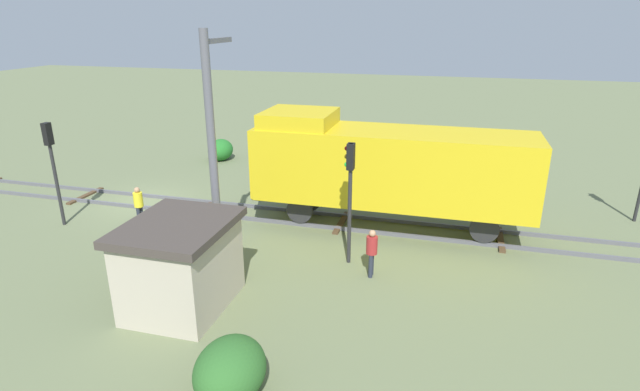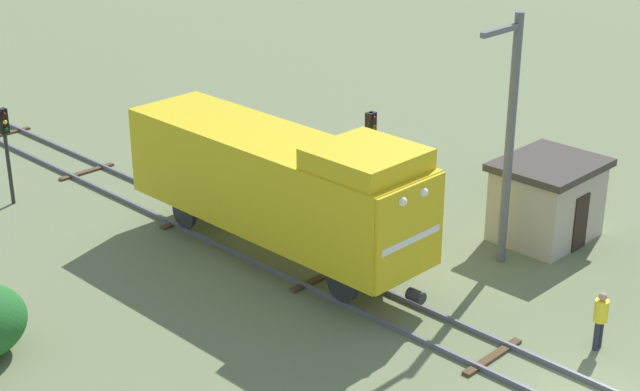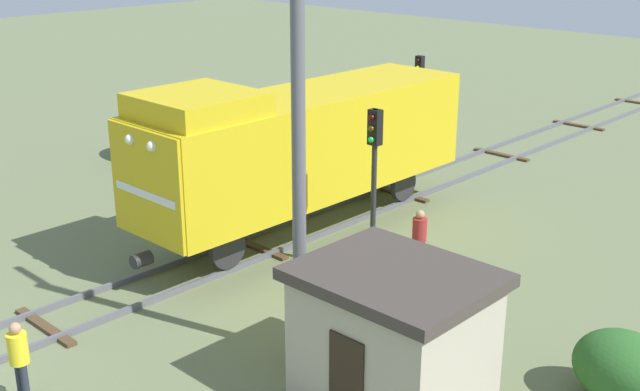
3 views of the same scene
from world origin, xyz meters
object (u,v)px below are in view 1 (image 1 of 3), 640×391
object	(u,v)px
locomotive	(387,164)
traffic_signal_mid	(350,182)
worker_near_track	(139,203)
catenary_mast	(213,150)
worker_by_signal	(372,249)
traffic_signal_near	(51,156)
relay_hut	(181,264)

from	to	relation	value
locomotive	traffic_signal_mid	bearing A→B (deg)	-13.19
worker_near_track	catenary_mast	xyz separation A→B (m)	(2.54, 4.96, 3.27)
locomotive	worker_by_signal	distance (m)	4.56
traffic_signal_near	worker_near_track	xyz separation A→B (m)	(-0.80, 3.22, -2.04)
worker_near_track	worker_by_signal	size ratio (longest dim) A/B	1.00
traffic_signal_mid	worker_near_track	size ratio (longest dim) A/B	2.59
traffic_signal_near	catenary_mast	size ratio (longest dim) A/B	0.54
worker_by_signal	relay_hut	xyz separation A→B (m)	(3.30, -5.22, 0.40)
worker_by_signal	relay_hut	distance (m)	6.19
traffic_signal_mid	relay_hut	distance (m)	6.14
traffic_signal_mid	relay_hut	size ratio (longest dim) A/B	1.26
locomotive	catenary_mast	xyz separation A→B (m)	(4.94, -5.05, 1.50)
traffic_signal_near	traffic_signal_mid	bearing A→B (deg)	89.08
locomotive	catenary_mast	bearing A→B (deg)	-45.64
worker_near_track	worker_by_signal	xyz separation A→B (m)	(1.80, 10.17, 0.00)
catenary_mast	worker_near_track	bearing A→B (deg)	-117.11
locomotive	traffic_signal_mid	xyz separation A→B (m)	(3.40, -0.80, 0.27)
locomotive	traffic_signal_mid	size ratio (longest dim) A/B	2.64
locomotive	worker_by_signal	size ratio (longest dim) A/B	6.82
catenary_mast	relay_hut	xyz separation A→B (m)	(2.56, -0.01, -2.88)
traffic_signal_near	locomotive	bearing A→B (deg)	103.59
traffic_signal_near	worker_by_signal	size ratio (longest dim) A/B	2.58
catenary_mast	relay_hut	size ratio (longest dim) A/B	2.30
traffic_signal_near	traffic_signal_mid	xyz separation A→B (m)	(0.20, 12.44, 0.01)
traffic_signal_near	catenary_mast	world-z (taller)	catenary_mast
traffic_signal_mid	relay_hut	xyz separation A→B (m)	(4.10, -4.26, -1.65)
worker_by_signal	relay_hut	bearing A→B (deg)	-166.12
worker_near_track	catenary_mast	size ratio (longest dim) A/B	0.21
locomotive	traffic_signal_near	bearing A→B (deg)	-76.41
locomotive	relay_hut	distance (m)	9.15
locomotive	worker_by_signal	world-z (taller)	locomotive
traffic_signal_mid	traffic_signal_near	bearing A→B (deg)	-90.92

